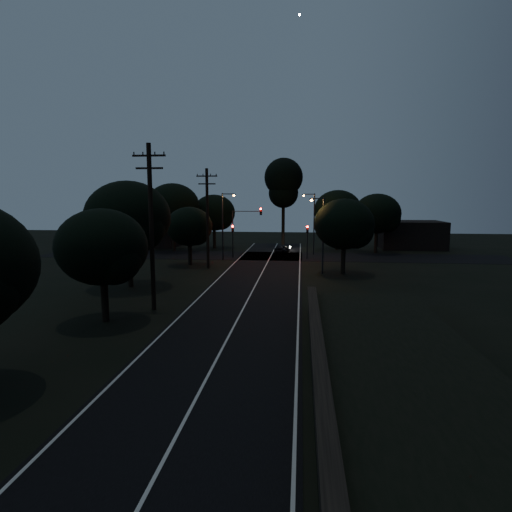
{
  "coord_description": "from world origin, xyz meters",
  "views": [
    {
      "loc": [
        3.86,
        -12.3,
        7.56
      ],
      "look_at": [
        0.0,
        24.0,
        2.5
      ],
      "focal_mm": 30.0,
      "sensor_mm": 36.0,
      "label": 1
    }
  ],
  "objects_px": {
    "tall_pine": "(284,183)",
    "signal_right": "(307,236)",
    "streetlight_a": "(224,222)",
    "signal_left": "(233,235)",
    "utility_pole_far": "(207,217)",
    "car": "(282,248)",
    "streetlight_b": "(313,219)",
    "streetlight_c": "(321,230)",
    "signal_mast": "(246,223)",
    "utility_pole_mid": "(151,225)"
  },
  "relations": [
    {
      "from": "utility_pole_far",
      "to": "signal_left",
      "type": "distance_m",
      "value": 8.53
    },
    {
      "from": "tall_pine",
      "to": "streetlight_a",
      "type": "height_order",
      "value": "tall_pine"
    },
    {
      "from": "streetlight_a",
      "to": "streetlight_c",
      "type": "relative_size",
      "value": 1.07
    },
    {
      "from": "signal_right",
      "to": "signal_mast",
      "type": "bearing_deg",
      "value": 179.97
    },
    {
      "from": "streetlight_b",
      "to": "signal_left",
      "type": "bearing_deg",
      "value": -157.95
    },
    {
      "from": "utility_pole_mid",
      "to": "streetlight_b",
      "type": "height_order",
      "value": "utility_pole_mid"
    },
    {
      "from": "tall_pine",
      "to": "signal_left",
      "type": "bearing_deg",
      "value": -110.46
    },
    {
      "from": "utility_pole_far",
      "to": "streetlight_b",
      "type": "relative_size",
      "value": 1.31
    },
    {
      "from": "signal_right",
      "to": "car",
      "type": "relative_size",
      "value": 1.24
    },
    {
      "from": "signal_left",
      "to": "tall_pine",
      "type": "bearing_deg",
      "value": 69.54
    },
    {
      "from": "signal_left",
      "to": "car",
      "type": "bearing_deg",
      "value": 45.68
    },
    {
      "from": "signal_mast",
      "to": "car",
      "type": "bearing_deg",
      "value": 55.14
    },
    {
      "from": "signal_right",
      "to": "streetlight_c",
      "type": "xyz_separation_m",
      "value": [
        1.23,
        -9.99,
        1.51
      ]
    },
    {
      "from": "streetlight_b",
      "to": "car",
      "type": "height_order",
      "value": "streetlight_b"
    },
    {
      "from": "utility_pole_far",
      "to": "streetlight_b",
      "type": "xyz_separation_m",
      "value": [
        11.31,
        12.0,
        -0.85
      ]
    },
    {
      "from": "signal_left",
      "to": "utility_pole_far",
      "type": "bearing_deg",
      "value": -99.94
    },
    {
      "from": "utility_pole_far",
      "to": "car",
      "type": "height_order",
      "value": "utility_pole_far"
    },
    {
      "from": "signal_mast",
      "to": "streetlight_c",
      "type": "distance_m",
      "value": 13.28
    },
    {
      "from": "streetlight_b",
      "to": "car",
      "type": "xyz_separation_m",
      "value": [
        -4.04,
        2.0,
        -4.07
      ]
    },
    {
      "from": "tall_pine",
      "to": "streetlight_a",
      "type": "bearing_deg",
      "value": -110.36
    },
    {
      "from": "signal_left",
      "to": "streetlight_a",
      "type": "distance_m",
      "value": 2.77
    },
    {
      "from": "tall_pine",
      "to": "signal_right",
      "type": "xyz_separation_m",
      "value": [
        3.6,
        -15.01,
        -6.93
      ]
    },
    {
      "from": "tall_pine",
      "to": "car",
      "type": "distance_m",
      "value": 12.87
    },
    {
      "from": "utility_pole_mid",
      "to": "tall_pine",
      "type": "xyz_separation_m",
      "value": [
        7.0,
        40.0,
        4.02
      ]
    },
    {
      "from": "signal_left",
      "to": "streetlight_b",
      "type": "height_order",
      "value": "streetlight_b"
    },
    {
      "from": "signal_right",
      "to": "signal_left",
      "type": "bearing_deg",
      "value": 180.0
    },
    {
      "from": "utility_pole_far",
      "to": "streetlight_c",
      "type": "distance_m",
      "value": 12.05
    },
    {
      "from": "utility_pole_far",
      "to": "streetlight_a",
      "type": "bearing_deg",
      "value": 83.41
    },
    {
      "from": "signal_left",
      "to": "streetlight_b",
      "type": "distance_m",
      "value": 10.84
    },
    {
      "from": "signal_right",
      "to": "streetlight_a",
      "type": "relative_size",
      "value": 0.51
    },
    {
      "from": "tall_pine",
      "to": "streetlight_c",
      "type": "relative_size",
      "value": 1.81
    },
    {
      "from": "signal_left",
      "to": "streetlight_a",
      "type": "relative_size",
      "value": 0.51
    },
    {
      "from": "utility_pole_mid",
      "to": "streetlight_a",
      "type": "height_order",
      "value": "utility_pole_mid"
    },
    {
      "from": "signal_left",
      "to": "signal_mast",
      "type": "distance_m",
      "value": 2.26
    },
    {
      "from": "utility_pole_far",
      "to": "car",
      "type": "xyz_separation_m",
      "value": [
        7.27,
        14.0,
        -4.92
      ]
    },
    {
      "from": "car",
      "to": "streetlight_b",
      "type": "bearing_deg",
      "value": 171.78
    },
    {
      "from": "streetlight_b",
      "to": "streetlight_c",
      "type": "bearing_deg",
      "value": -87.86
    },
    {
      "from": "utility_pole_far",
      "to": "signal_mast",
      "type": "distance_m",
      "value": 8.64
    },
    {
      "from": "utility_pole_mid",
      "to": "streetlight_a",
      "type": "distance_m",
      "value": 23.04
    },
    {
      "from": "signal_left",
      "to": "streetlight_a",
      "type": "bearing_deg",
      "value": -109.59
    },
    {
      "from": "streetlight_c",
      "to": "signal_right",
      "type": "bearing_deg",
      "value": 97.02
    },
    {
      "from": "tall_pine",
      "to": "signal_mast",
      "type": "bearing_deg",
      "value": -104.62
    },
    {
      "from": "streetlight_a",
      "to": "signal_left",
      "type": "bearing_deg",
      "value": 70.41
    },
    {
      "from": "signal_left",
      "to": "signal_right",
      "type": "height_order",
      "value": "same"
    },
    {
      "from": "utility_pole_far",
      "to": "tall_pine",
      "type": "bearing_deg",
      "value": 73.07
    },
    {
      "from": "utility_pole_far",
      "to": "signal_right",
      "type": "xyz_separation_m",
      "value": [
        10.6,
        7.99,
        -2.65
      ]
    },
    {
      "from": "tall_pine",
      "to": "car",
      "type": "height_order",
      "value": "tall_pine"
    },
    {
      "from": "streetlight_b",
      "to": "streetlight_c",
      "type": "distance_m",
      "value": 14.01
    },
    {
      "from": "signal_mast",
      "to": "tall_pine",
      "type": "bearing_deg",
      "value": 75.38
    },
    {
      "from": "streetlight_b",
      "to": "car",
      "type": "distance_m",
      "value": 6.07
    }
  ]
}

